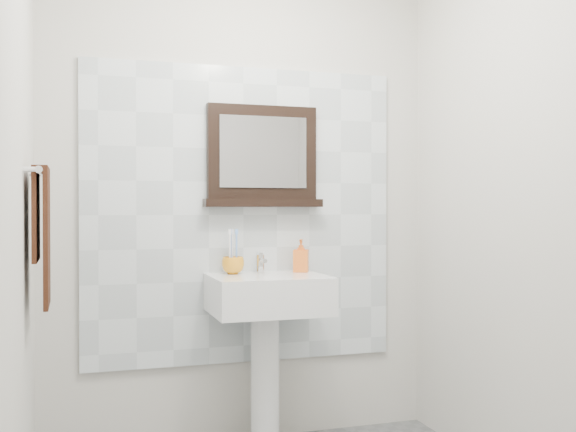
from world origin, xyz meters
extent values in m
cube|color=beige|center=(0.00, 1.10, 1.25)|extent=(2.00, 0.01, 2.50)
cube|color=beige|center=(0.00, -1.10, 1.25)|extent=(2.00, 0.01, 2.50)
cube|color=beige|center=(-1.00, 0.00, 1.25)|extent=(0.01, 2.20, 2.50)
cube|color=beige|center=(1.00, 0.00, 1.25)|extent=(0.01, 2.20, 2.50)
cube|color=silver|center=(0.00, 1.09, 1.15)|extent=(1.60, 0.02, 1.50)
cylinder|color=white|center=(0.07, 0.92, 0.34)|extent=(0.14, 0.14, 0.68)
cube|color=white|center=(0.07, 0.86, 0.77)|extent=(0.55, 0.44, 0.18)
cylinder|color=silver|center=(0.07, 0.84, 0.85)|extent=(0.32, 0.32, 0.02)
cylinder|color=#4C4C4F|center=(0.07, 0.84, 0.86)|extent=(0.04, 0.04, 0.00)
cylinder|color=silver|center=(0.07, 1.01, 0.91)|extent=(0.04, 0.04, 0.09)
cylinder|color=silver|center=(0.07, 0.96, 0.93)|extent=(0.02, 0.10, 0.02)
cube|color=silver|center=(0.07, 1.02, 0.96)|extent=(0.02, 0.07, 0.01)
imported|color=orange|center=(-0.08, 0.98, 0.90)|extent=(0.13, 0.13, 0.08)
cylinder|color=white|center=(-0.10, 0.97, 0.97)|extent=(0.01, 0.01, 0.19)
cube|color=white|center=(-0.10, 0.97, 1.07)|extent=(0.01, 0.01, 0.03)
cylinder|color=#689AEF|center=(-0.06, 0.97, 0.97)|extent=(0.01, 0.01, 0.19)
cube|color=#689AEF|center=(-0.06, 0.97, 1.07)|extent=(0.01, 0.01, 0.03)
cylinder|color=white|center=(-0.08, 1.00, 0.97)|extent=(0.01, 0.01, 0.19)
cube|color=white|center=(-0.08, 1.00, 1.07)|extent=(0.01, 0.01, 0.03)
cylinder|color=#689AEF|center=(-0.09, 0.99, 0.97)|extent=(0.01, 0.01, 0.19)
cube|color=#689AEF|center=(-0.09, 0.99, 1.07)|extent=(0.01, 0.01, 0.03)
imported|color=#E9431B|center=(0.28, 0.98, 0.94)|extent=(0.10, 0.10, 0.17)
cube|color=black|center=(0.09, 1.07, 1.47)|extent=(0.57, 0.06, 0.48)
cube|color=#99999E|center=(0.09, 1.03, 1.47)|extent=(0.45, 0.01, 0.36)
cube|color=black|center=(0.09, 1.04, 1.21)|extent=(0.61, 0.11, 0.04)
cylinder|color=silver|center=(-0.94, 0.57, 1.33)|extent=(0.03, 0.40, 0.03)
cylinder|color=silver|center=(-0.97, 0.38, 1.33)|extent=(0.05, 0.02, 0.02)
cylinder|color=silver|center=(-0.97, 0.76, 1.33)|extent=(0.05, 0.02, 0.02)
cube|color=black|center=(-0.93, 0.57, 1.06)|extent=(0.02, 0.30, 0.52)
cube|color=black|center=(-0.96, 0.57, 1.15)|extent=(0.02, 0.30, 0.34)
cube|color=black|center=(-0.94, 0.57, 1.33)|extent=(0.06, 0.30, 0.03)
camera|label=1|loc=(-0.83, -2.25, 1.19)|focal=42.00mm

